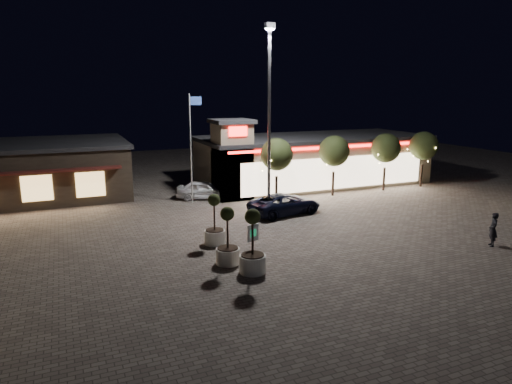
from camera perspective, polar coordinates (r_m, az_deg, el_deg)
name	(u,v)px	position (r m, az deg, el deg)	size (l,w,h in m)	color
ground	(298,255)	(23.57, 5.26, -7.91)	(90.00, 90.00, 0.00)	#6E6259
retail_building	(309,160)	(40.97, 6.65, 4.05)	(20.40, 8.40, 6.10)	gray
restaurant_building	(18,170)	(40.00, -27.63, 2.41)	(16.40, 11.00, 4.30)	#382D23
floodlight_pole	(269,109)	(30.17, 1.67, 10.28)	(0.60, 0.40, 12.38)	gray
flagpole	(192,139)	(33.72, -8.03, 6.53)	(0.95, 0.10, 8.00)	white
string_tree_a	(277,155)	(34.03, 2.60, 4.69)	(2.42, 2.42, 4.79)	#332319
string_tree_b	(334,151)	(36.45, 9.74, 5.04)	(2.42, 2.42, 4.79)	#332319
string_tree_c	(386,148)	(39.35, 15.92, 5.29)	(2.42, 2.42, 4.79)	#332319
string_tree_d	(424,146)	(41.96, 20.21, 5.43)	(2.42, 2.42, 4.79)	#332319
pickup_truck	(285,204)	(31.01, 3.65, -1.48)	(2.36, 5.12, 1.42)	black
white_sedan	(204,190)	(35.44, -6.52, 0.26)	(1.68, 4.18, 1.42)	white
pedestrian	(493,229)	(27.70, 27.52, -4.17)	(0.68, 0.44, 1.85)	black
planter_left	(215,229)	(25.03, -5.19, -4.57)	(1.14, 1.14, 2.81)	silver
planter_mid	(253,253)	(21.10, -0.43, -7.63)	(1.24, 1.24, 3.04)	silver
planter_right	(228,246)	(22.18, -3.55, -6.79)	(1.16, 1.16, 2.85)	silver
valet_sign	(253,236)	(22.09, -0.37, -5.53)	(0.63, 0.23, 1.95)	gray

